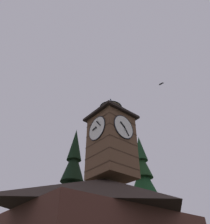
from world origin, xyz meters
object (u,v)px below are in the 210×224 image
object	(u,v)px
pine_tree_behind	(69,211)
flying_bird_high	(161,84)
clock_tower	(111,140)
moon	(48,192)
pine_tree_aside	(146,212)

from	to	relation	value
pine_tree_behind	flying_bird_high	bearing A→B (deg)	122.06
clock_tower	moon	world-z (taller)	moon
pine_tree_aside	flying_bird_high	xyz separation A→B (m)	(3.79, 7.81, 13.34)
clock_tower	moon	size ratio (longest dim) A/B	4.88
clock_tower	pine_tree_aside	bearing A→B (deg)	-153.97
pine_tree_behind	pine_tree_aside	distance (m)	9.97
pine_tree_aside	flying_bird_high	bearing A→B (deg)	64.11
moon	pine_tree_behind	bearing A→B (deg)	68.48
pine_tree_aside	moon	distance (m)	37.78
flying_bird_high	pine_tree_aside	bearing A→B (deg)	-115.89
pine_tree_behind	moon	bearing A→B (deg)	-111.52
moon	flying_bird_high	distance (m)	44.73
pine_tree_aside	moon	size ratio (longest dim) A/B	9.26
clock_tower	flying_bird_high	size ratio (longest dim) A/B	14.20
pine_tree_aside	flying_bird_high	distance (m)	15.92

